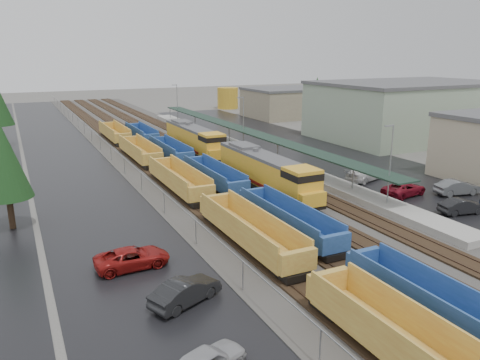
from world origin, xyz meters
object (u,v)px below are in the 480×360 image
object	(u,v)px
parked_car_west_c	(132,258)
locomotive_lead	(267,172)
well_string_yellow	(208,202)
parked_car_west_b	(186,292)
locomotive_trail	(194,139)
parked_car_east_b	(404,189)
parked_car_east_e	(457,188)
storage_tank	(228,98)
parked_car_east_c	(365,174)
well_string_blue	(245,195)
parked_car_east_a	(462,206)

from	to	relation	value
parked_car_west_c	locomotive_lead	bearing A→B (deg)	-57.66
well_string_yellow	parked_car_west_b	size ratio (longest dim) A/B	20.94
parked_car_west_b	locomotive_trail	bearing A→B (deg)	-44.82
locomotive_trail	parked_car_east_b	bearing A→B (deg)	-66.46
parked_car_west_c	parked_car_east_e	size ratio (longest dim) A/B	1.07
locomotive_lead	parked_car_west_b	bearing A→B (deg)	-131.09
storage_tank	parked_car_west_b	distance (m)	98.65
parked_car_west_c	parked_car_east_c	size ratio (longest dim) A/B	0.90
well_string_blue	parked_car_west_b	xyz separation A→B (m)	(-11.13, -14.38, -0.36)
locomotive_trail	parked_car_west_c	distance (m)	36.44
storage_tank	parked_car_east_e	world-z (taller)	storage_tank
parked_car_east_c	parked_car_west_b	bearing A→B (deg)	103.19
parked_car_east_e	storage_tank	bearing A→B (deg)	3.70
parked_car_west_b	parked_car_east_c	size ratio (longest dim) A/B	0.81
locomotive_trail	storage_tank	size ratio (longest dim) A/B	3.41
parked_car_east_a	parked_car_east_e	world-z (taller)	parked_car_east_e
parked_car_east_b	parked_car_east_c	distance (m)	6.35
locomotive_trail	well_string_blue	size ratio (longest dim) A/B	0.21
locomotive_trail	parked_car_east_c	world-z (taller)	locomotive_trail
parked_car_west_b	well_string_yellow	bearing A→B (deg)	-50.56
well_string_blue	storage_tank	world-z (taller)	storage_tank
locomotive_trail	well_string_yellow	bearing A→B (deg)	-108.07
well_string_yellow	parked_car_west_c	size ratio (longest dim) A/B	18.85
parked_car_west_c	parked_car_east_e	world-z (taller)	parked_car_east_e
locomotive_lead	well_string_yellow	bearing A→B (deg)	-156.26
locomotive_lead	well_string_yellow	distance (m)	8.80
well_string_blue	parked_car_east_a	bearing A→B (deg)	-32.16
parked_car_west_b	parked_car_west_c	world-z (taller)	parked_car_west_b
parked_car_east_e	parked_car_west_b	bearing A→B (deg)	115.56
well_string_blue	locomotive_lead	bearing A→B (deg)	36.62
well_string_blue	parked_car_west_b	bearing A→B (deg)	-127.75
parked_car_west_b	parked_car_east_b	distance (m)	29.23
locomotive_lead	well_string_yellow	size ratio (longest dim) A/B	0.19
well_string_yellow	parked_car_west_b	world-z (taller)	well_string_yellow
parked_car_west_c	parked_car_east_e	distance (m)	34.18
well_string_yellow	parked_car_east_e	xyz separation A→B (m)	(25.33, -5.67, -0.40)
locomotive_lead	well_string_blue	size ratio (longest dim) A/B	0.21
storage_tank	well_string_blue	bearing A→B (deg)	-113.52
parked_car_east_e	parked_car_east_a	bearing A→B (deg)	144.77
locomotive_lead	parked_car_west_c	distance (m)	20.29
locomotive_trail	parked_car_east_c	distance (m)	25.02
locomotive_lead	locomotive_trail	world-z (taller)	same
locomotive_lead	parked_car_east_e	bearing A→B (deg)	-27.94
parked_car_east_c	parked_car_east_e	size ratio (longest dim) A/B	1.19
parked_car_east_b	parked_car_east_e	distance (m)	5.58
parked_car_west_b	parked_car_west_c	distance (m)	6.27
storage_tank	parked_car_east_b	world-z (taller)	storage_tank
parked_car_west_b	parked_car_east_c	distance (m)	32.24
parked_car_west_b	parked_car_east_c	world-z (taller)	parked_car_east_c
well_string_blue	storage_tank	xyz separation A→B (m)	(32.28, 74.19, 1.58)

